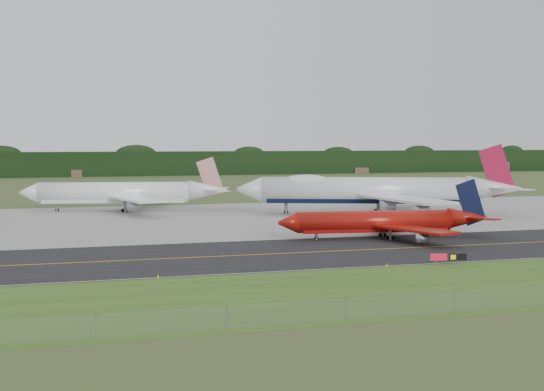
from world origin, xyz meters
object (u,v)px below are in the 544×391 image
(jet_red_737, at_px, (386,222))
(jet_star_tail, at_px, (125,193))
(jet_ba_747, at_px, (374,191))
(taxiway_sign, at_px, (448,257))

(jet_red_737, bearing_deg, jet_star_tail, 121.14)
(jet_ba_747, relative_size, jet_red_737, 1.65)
(jet_ba_747, relative_size, taxiway_sign, 12.90)
(jet_ba_747, bearing_deg, jet_star_tail, 154.80)
(jet_ba_747, height_order, taxiway_sign, jet_ba_747)
(jet_red_737, bearing_deg, taxiway_sign, -98.64)
(taxiway_sign, bearing_deg, jet_star_tail, 110.15)
(jet_star_tail, relative_size, taxiway_sign, 10.15)
(jet_star_tail, distance_m, taxiway_sign, 103.06)
(jet_red_737, relative_size, taxiway_sign, 7.82)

